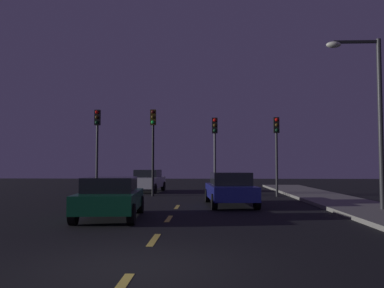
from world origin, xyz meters
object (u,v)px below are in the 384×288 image
at_px(traffic_signal_center_left, 153,135).
at_px(street_lamp_right, 371,106).
at_px(traffic_signal_far_right, 277,141).
at_px(traffic_signal_center_right, 215,141).
at_px(car_stopped_ahead, 230,189).
at_px(car_adjacent_lane, 111,197).
at_px(traffic_signal_far_left, 97,136).
at_px(car_oncoming_far, 147,181).

height_order(traffic_signal_center_left, street_lamp_right, street_lamp_right).
bearing_deg(traffic_signal_far_right, traffic_signal_center_right, -180.00).
height_order(car_stopped_ahead, car_adjacent_lane, car_stopped_ahead).
xyz_separation_m(traffic_signal_far_left, traffic_signal_far_right, (10.43, -0.00, -0.32)).
bearing_deg(traffic_signal_far_left, traffic_signal_center_left, -0.00).
bearing_deg(traffic_signal_far_right, car_stopped_ahead, -119.37).
bearing_deg(traffic_signal_far_left, car_oncoming_far, 56.10).
bearing_deg(car_adjacent_lane, car_stopped_ahead, 46.28).
relative_size(car_oncoming_far, street_lamp_right, 0.64).
height_order(traffic_signal_center_right, car_adjacent_lane, traffic_signal_center_right).
relative_size(traffic_signal_far_left, car_adjacent_lane, 1.18).
relative_size(traffic_signal_center_right, street_lamp_right, 0.69).
distance_m(traffic_signal_center_left, car_oncoming_far, 4.63).
bearing_deg(car_adjacent_lane, street_lamp_right, 11.06).
distance_m(traffic_signal_center_right, street_lamp_right, 9.81).
height_order(traffic_signal_center_right, car_oncoming_far, traffic_signal_center_right).
distance_m(traffic_signal_far_left, street_lamp_right, 14.89).
distance_m(car_stopped_ahead, street_lamp_right, 6.64).
bearing_deg(traffic_signal_center_left, traffic_signal_center_right, -0.02).
relative_size(traffic_signal_far_left, traffic_signal_center_right, 1.11).
relative_size(traffic_signal_far_right, street_lamp_right, 0.69).
relative_size(traffic_signal_center_left, traffic_signal_far_right, 1.11).
distance_m(traffic_signal_far_right, street_lamp_right, 8.26).
bearing_deg(car_adjacent_lane, car_oncoming_far, 93.19).
xyz_separation_m(traffic_signal_far_left, traffic_signal_center_right, (6.88, -0.00, -0.32)).
distance_m(traffic_signal_center_left, street_lamp_right, 12.24).
bearing_deg(car_oncoming_far, street_lamp_right, -48.69).
height_order(traffic_signal_far_left, car_oncoming_far, traffic_signal_far_left).
bearing_deg(car_stopped_ahead, car_oncoming_far, 119.22).
xyz_separation_m(traffic_signal_center_left, traffic_signal_center_right, (3.59, -0.00, -0.32)).
height_order(traffic_signal_far_left, car_adjacent_lane, traffic_signal_far_left).
bearing_deg(car_adjacent_lane, traffic_signal_center_right, 69.27).
bearing_deg(car_oncoming_far, traffic_signal_far_right, -24.38).
bearing_deg(traffic_signal_center_right, car_adjacent_lane, -110.73).
relative_size(traffic_signal_far_left, car_stopped_ahead, 1.10).
height_order(traffic_signal_far_right, street_lamp_right, street_lamp_right).
height_order(traffic_signal_far_left, street_lamp_right, street_lamp_right).
relative_size(car_adjacent_lane, street_lamp_right, 0.65).
bearing_deg(car_stopped_ahead, car_adjacent_lane, -133.72).
xyz_separation_m(traffic_signal_center_right, car_stopped_ahead, (0.56, -5.32, -2.45)).
distance_m(traffic_signal_center_right, traffic_signal_far_right, 3.55).
relative_size(traffic_signal_center_right, car_oncoming_far, 1.07).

